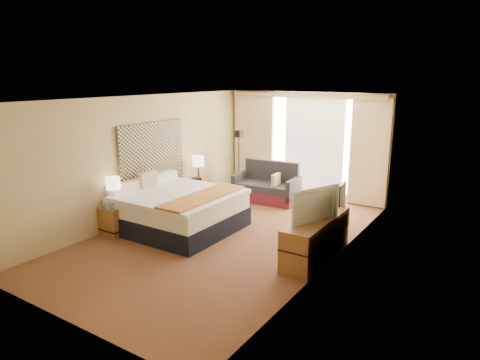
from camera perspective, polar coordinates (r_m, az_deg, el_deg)
The scene contains 21 objects.
floor at distance 8.27m, azimuth -1.79°, elevation -7.43°, with size 4.20×7.00×0.02m, color #532317.
ceiling at distance 7.72m, azimuth -1.94°, elevation 10.87°, with size 4.20×7.00×0.02m, color silver.
wall_back at distance 10.90m, azimuth 8.73°, elevation 4.71°, with size 4.20×0.02×2.60m, color tan.
wall_front at distance 5.51m, azimuth -23.24°, elevation -5.31°, with size 4.20×0.02×2.60m, color tan.
wall_left at distance 9.23m, azimuth -12.64°, elevation 2.90°, with size 0.02×7.00×2.60m, color tan.
wall_right at distance 6.94m, azimuth 12.52°, elevation -0.67°, with size 0.02×7.00×2.60m, color tan.
headboard at distance 9.35m, azimuth -11.59°, elevation 2.96°, with size 0.06×1.85×1.50m, color black.
nightstand_left at distance 8.64m, azimuth -16.17°, elevation -5.11°, with size 0.45×0.52×0.55m, color olive.
nightstand_right at distance 10.36m, azimuth -5.74°, elevation -1.48°, with size 0.45×0.52×0.55m, color olive.
media_dresser at distance 7.33m, azimuth 10.14°, elevation -7.59°, with size 0.50×1.80×0.70m, color olive.
window at distance 10.77m, azimuth 9.88°, elevation 4.67°, with size 2.30×0.02×2.30m, color white.
curtains at distance 10.78m, azimuth 8.49°, elevation 5.21°, with size 4.12×0.19×2.56m.
bed at distance 8.62m, azimuth -8.38°, elevation -3.91°, with size 2.21×2.02×1.08m.
loveseat at distance 10.45m, azimuth 3.67°, elevation -1.08°, with size 1.59×0.94×0.95m.
floor_lamp at distance 10.91m, azimuth -0.16°, elevation 4.12°, with size 0.21×0.21×1.64m.
desk_chair at distance 8.14m, azimuth 12.34°, elevation -4.48°, with size 0.53×0.53×1.09m.
lamp_left at distance 8.46m, azimuth -16.56°, elevation -0.49°, with size 0.27×0.27×0.57m.
lamp_right at distance 10.16m, azimuth -5.60°, elevation 2.45°, with size 0.28×0.28×0.59m.
tissue_box at distance 8.44m, azimuth -17.06°, elevation -3.23°, with size 0.13×0.13×0.12m, color #7D97C2.
telephone at distance 10.20m, azimuth -5.79°, elevation 0.09°, with size 0.19×0.15×0.07m, color black.
television at distance 7.02m, azimuth 9.54°, elevation -3.07°, with size 0.98×0.13×0.56m, color black.
Camera 1 is at (4.41, -6.32, 3.00)m, focal length 32.00 mm.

